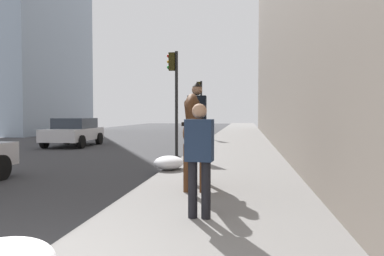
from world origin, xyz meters
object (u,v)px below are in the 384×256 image
car_near_lane (74,131)px  traffic_light_near_curb (174,86)px  pedestrian_greeting (199,153)px  traffic_light_far_curb (200,100)px  mounted_horse_near (196,130)px

car_near_lane → traffic_light_near_curb: size_ratio=0.96×
pedestrian_greeting → traffic_light_far_curb: (18.13, 2.22, 1.42)m
traffic_light_near_curb → traffic_light_far_curb: traffic_light_near_curb is taller
mounted_horse_near → traffic_light_near_curb: bearing=-167.5°
mounted_horse_near → pedestrian_greeting: mounted_horse_near is taller
traffic_light_near_curb → car_near_lane: bearing=58.6°
car_near_lane → traffic_light_far_curb: size_ratio=1.06×
traffic_light_far_curb → pedestrian_greeting: bearing=-173.0°
traffic_light_near_curb → mounted_horse_near: bearing=-165.4°
car_near_lane → traffic_light_far_curb: 8.23m
traffic_light_near_curb → pedestrian_greeting: bearing=-166.8°
mounted_horse_near → traffic_light_near_curb: (6.82, 1.78, 1.42)m
traffic_light_far_curb → mounted_horse_near: bearing=-173.3°
pedestrian_greeting → car_near_lane: (12.65, 8.10, -0.34)m
pedestrian_greeting → traffic_light_near_curb: traffic_light_near_curb is taller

